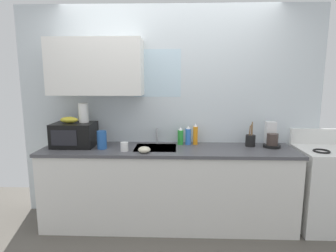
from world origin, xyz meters
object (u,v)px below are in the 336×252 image
Objects in this scene: stove_range at (324,188)px; banana_bunch at (69,120)px; microwave at (74,135)px; cereal_canister at (102,140)px; coffee_maker at (271,138)px; dish_soap_bottle_green at (180,136)px; mug_white at (124,147)px; small_bowl at (144,150)px; dish_soap_bottle_orange at (195,135)px; utensil_crock at (250,140)px; dish_soap_bottle_blue at (188,136)px; paper_towel_roll at (84,113)px.

stove_range is 2.96m from banana_bunch.
microwave reaches higher than cereal_canister.
coffee_maker is (-0.58, 0.10, 0.55)m from stove_range.
microwave is 2.30× the size of banana_bunch.
mug_white is (-0.60, -0.32, -0.05)m from dish_soap_bottle_green.
small_bowl is at bearing -15.95° from banana_bunch.
mug_white is at bearing -176.28° from stove_range.
stove_range is 1.70m from dish_soap_bottle_green.
mug_white is at bearing -171.31° from coffee_maker.
microwave is 1.85× the size of dish_soap_bottle_orange.
utensil_crock reaches higher than stove_range.
dish_soap_bottle_green is (-1.60, 0.18, 0.54)m from stove_range.
utensil_crock is (2.00, 0.07, -0.07)m from microwave.
banana_bunch is 0.71× the size of coffee_maker.
dish_soap_bottle_blue is at bearing 39.19° from small_bowl.
dish_soap_bottle_green is 1.04× the size of cereal_canister.
coffee_maker reaches higher than small_bowl.
microwave is 1.39m from dish_soap_bottle_orange.
utensil_crock is (0.80, -0.06, -0.03)m from dish_soap_bottle_green.
stove_range is 0.80m from coffee_maker.
cereal_canister reaches higher than stove_range.
mug_white is at bearing -151.62° from dish_soap_bottle_green.
paper_towel_roll is 0.79× the size of coffee_maker.
dish_soap_bottle_orange is at bearing 23.07° from mug_white.
dish_soap_bottle_green is 0.73× the size of utensil_crock.
dish_soap_bottle_blue is at bearing 175.42° from coffee_maker.
utensil_crock reaches higher than mug_white.
microwave is 2.23m from coffee_maker.
stove_range is at bearing 5.85° from small_bowl.
coffee_maker is 0.94m from dish_soap_bottle_blue.
stove_range is at bearing -0.93° from banana_bunch.
paper_towel_roll is at bearing -176.01° from dish_soap_bottle_blue.
mug_white is 1.42m from utensil_crock.
banana_bunch reaches higher than dish_soap_bottle_orange.
microwave is 0.64m from mug_white.
dish_soap_bottle_blue is 0.61m from small_bowl.
cereal_canister is (-1.89, -0.16, -0.01)m from coffee_maker.
microwave is 0.27m from paper_towel_roll.
coffee_maker is 1.41× the size of cereal_canister.
cereal_canister reaches higher than small_bowl.
stove_range is 2.35× the size of microwave.
paper_towel_roll is 0.99× the size of dish_soap_bottle_blue.
dish_soap_bottle_orange is at bearing 5.84° from microwave.
coffee_maker is at bearing -5.44° from dish_soap_bottle_orange.
stove_range is at bearing 3.72° from mug_white.
banana_bunch is 1.28m from dish_soap_bottle_green.
dish_soap_bottle_blue is at bearing 13.73° from cereal_canister.
coffee_maker is 1.44m from small_bowl.
banana_bunch is 0.80× the size of dish_soap_bottle_orange.
paper_towel_roll is at bearing 27.17° from microwave.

